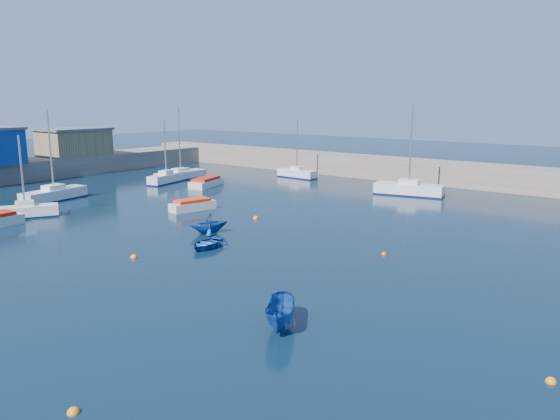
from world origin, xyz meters
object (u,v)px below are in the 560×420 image
Objects in this scene: sailboat_2 at (54,194)px; dinghy_center at (206,243)px; motorboat_1 at (193,205)px; dinghy_right at (281,314)px; motorboat_2 at (206,182)px; sailboat_6 at (409,189)px; sailboat_3 at (166,178)px; dinghy_left at (208,223)px; brick_shed_a at (74,143)px; sailboat_5 at (297,173)px; sailboat_1 at (25,211)px; sailboat_4 at (181,175)px.

sailboat_2 is 2.95× the size of dinghy_center.
dinghy_right reaches higher than motorboat_1.
sailboat_6 is at bearing 6.67° from motorboat_2.
dinghy_right is at bearing -47.50° from sailboat_3.
sailboat_3 is 2.47× the size of dinghy_center.
brick_shed_a is at bearing -168.18° from dinghy_left.
sailboat_3 is 1.02× the size of sailboat_5.
sailboat_5 is at bearing 111.60° from sailboat_1.
sailboat_1 is at bearing -130.48° from dinghy_left.
sailboat_6 reaches higher than sailboat_1.
motorboat_2 is at bearing -2.28° from sailboat_3.
sailboat_3 is 26.15m from dinghy_left.
sailboat_4 is 2.95× the size of dinghy_center.
sailboat_4 is 46.82m from dinghy_right.
dinghy_left is 0.88× the size of dinghy_right.
sailboat_3 reaches higher than dinghy_right.
dinghy_left is at bearing -9.96° from sailboat_2.
sailboat_6 reaches higher than dinghy_center.
sailboat_2 is 16.47m from motorboat_2.
sailboat_6 reaches higher than motorboat_2.
sailboat_6 is at bearing 15.84° from brick_shed_a.
sailboat_1 is at bearing -72.16° from sailboat_4.
sailboat_6 is 3.09× the size of dinghy_center.
sailboat_2 is 2.03× the size of motorboat_1.
sailboat_3 is 0.80× the size of sailboat_6.
brick_shed_a is 0.90× the size of sailboat_4.
dinghy_left is 18.08m from dinghy_right.
dinghy_center is (24.70, -17.39, -0.31)m from sailboat_3.
brick_shed_a is at bearing 168.45° from sailboat_1.
sailboat_3 is at bearing 159.74° from motorboat_1.
motorboat_2 is at bearing 101.93° from sailboat_6.
brick_shed_a reaches higher than dinghy_left.
brick_shed_a is at bearing 123.54° from sailboat_5.
sailboat_3 is 2.28× the size of dinghy_right.
dinghy_right is at bearing -175.11° from sailboat_6.
sailboat_1 is at bearing 176.38° from dinghy_center.
sailboat_5 is 0.78× the size of sailboat_6.
brick_shed_a is 57.77m from dinghy_right.
brick_shed_a is 2.77× the size of dinghy_left.
motorboat_2 is (-3.93, -12.23, -0.08)m from sailboat_5.
dinghy_center is at bearing -48.86° from sailboat_3.
motorboat_2 is at bearing 165.12° from sailboat_5.
dinghy_left is at bearing -47.09° from sailboat_3.
sailboat_3 is (-0.15, 14.40, -0.01)m from sailboat_2.
brick_shed_a is 1.10× the size of sailboat_5.
dinghy_center is (-1.73, -27.60, -0.36)m from sailboat_6.
sailboat_2 is 36.00m from sailboat_6.
sailboat_1 is 24.19m from sailboat_4.
dinghy_right is at bearing -4.42° from dinghy_left.
dinghy_left is (21.84, -14.39, 0.14)m from sailboat_3.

